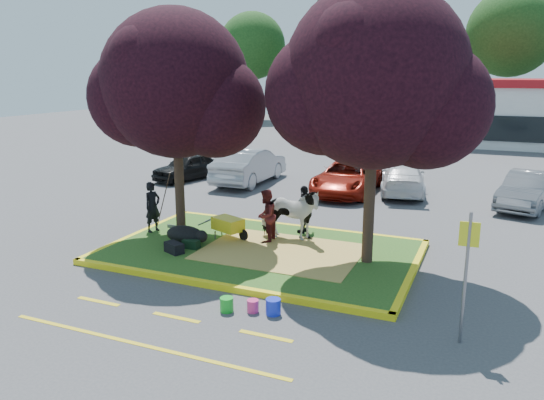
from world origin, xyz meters
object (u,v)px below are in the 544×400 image
at_px(bucket_green, 227,304).
at_px(bucket_blue, 273,307).
at_px(handler, 153,207).
at_px(sign_post, 467,264).
at_px(car_black, 188,167).
at_px(wheelbarrow, 228,224).
at_px(bucket_pink, 253,306).
at_px(calf, 185,235).
at_px(car_silver, 250,165).
at_px(cow, 290,214).

distance_m(bucket_green, bucket_blue, 0.98).
xyz_separation_m(handler, sign_post, (9.10, -3.28, 0.63)).
height_order(handler, car_black, handler).
distance_m(handler, bucket_green, 5.95).
relative_size(wheelbarrow, car_black, 0.45).
height_order(wheelbarrow, bucket_green, wheelbarrow).
bearing_deg(handler, car_black, 39.65).
xyz_separation_m(wheelbarrow, bucket_pink, (2.59, -3.85, -0.44)).
bearing_deg(bucket_pink, sign_post, 4.65).
distance_m(handler, sign_post, 9.69).
bearing_deg(handler, bucket_green, -115.39).
xyz_separation_m(wheelbarrow, car_black, (-6.11, 7.65, 0.03)).
bearing_deg(sign_post, bucket_pink, -178.01).
bearing_deg(calf, sign_post, 4.38).
xyz_separation_m(bucket_green, car_black, (-8.18, 11.70, 0.46)).
relative_size(bucket_green, car_silver, 0.06).
relative_size(bucket_green, bucket_pink, 1.15).
xyz_separation_m(wheelbarrow, car_silver, (-3.16, 8.11, 0.22)).
distance_m(cow, bucket_blue, 4.64).
xyz_separation_m(cow, bucket_blue, (1.34, -4.38, -0.75)).
xyz_separation_m(bucket_green, bucket_pink, (0.51, 0.19, -0.02)).
bearing_deg(handler, wheelbarrow, -69.58).
bearing_deg(calf, bucket_pink, -16.72).
relative_size(cow, bucket_pink, 6.84).
xyz_separation_m(bucket_green, bucket_blue, (0.95, 0.25, 0.01)).
xyz_separation_m(calf, car_black, (-5.19, 8.52, 0.21)).
bearing_deg(bucket_blue, cow, 107.02).
distance_m(sign_post, bucket_blue, 3.90).
bearing_deg(wheelbarrow, sign_post, -5.20).
distance_m(bucket_blue, car_black, 14.65).
distance_m(calf, sign_post, 8.12).
distance_m(cow, bucket_green, 4.71).
height_order(bucket_green, car_silver, car_silver).
bearing_deg(handler, bucket_pink, -110.98).
bearing_deg(wheelbarrow, bucket_blue, -28.78).
xyz_separation_m(handler, wheelbarrow, (2.44, 0.24, -0.34)).
bearing_deg(car_black, calf, -43.76).
relative_size(cow, handler, 1.19).
bearing_deg(bucket_pink, cow, 101.52).
relative_size(sign_post, car_black, 0.70).
bearing_deg(bucket_blue, sign_post, 4.20).
height_order(cow, sign_post, sign_post).
height_order(bucket_green, car_black, car_black).
distance_m(bucket_pink, bucket_blue, 0.44).
xyz_separation_m(bucket_green, car_silver, (-5.23, 12.15, 0.64)).
distance_m(handler, car_black, 8.71).
bearing_deg(sign_post, handler, 157.53).
relative_size(handler, car_black, 0.43).
xyz_separation_m(bucket_pink, car_silver, (-5.75, 11.96, 0.66)).
height_order(bucket_pink, car_black, car_black).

